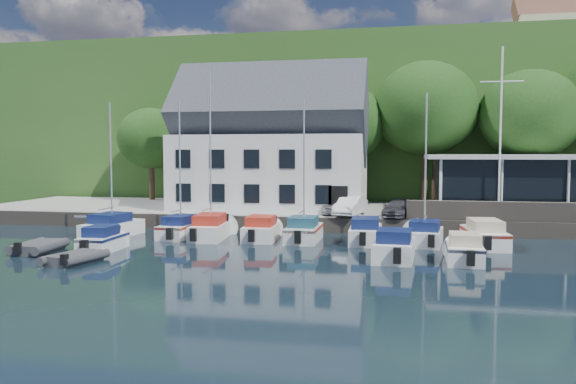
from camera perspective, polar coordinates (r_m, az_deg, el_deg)
name	(u,v)px	position (r m, az deg, el deg)	size (l,w,h in m)	color
ground	(343,268)	(25.74, 5.61, -7.72)	(180.00, 180.00, 0.00)	black
quay	(364,215)	(42.93, 7.77, -2.35)	(60.00, 13.00, 1.00)	gray
quay_face	(359,226)	(36.48, 7.21, -3.46)	(60.00, 0.30, 1.00)	#5D544A
hillside	(381,135)	(87.18, 9.43, 5.77)	(160.00, 75.00, 16.00)	#2F5520
field_patch	(433,86)	(95.90, 14.47, 10.42)	(50.00, 30.00, 0.30)	olive
farmhouse	(556,35)	(80.96, 25.61, 14.20)	(10.40, 7.00, 8.20)	beige
harbor_building	(271,151)	(42.63, -1.70, 4.17)	(14.40, 8.20, 8.70)	silver
club_pavilion	(524,184)	(42.07, 22.83, 0.73)	(13.20, 7.20, 4.10)	black
seawall	(557,212)	(37.95, 25.68, -1.87)	(18.00, 0.50, 1.20)	#5D544A
gangway	(108,231)	(39.29, -17.84, -3.83)	(1.20, 6.00, 1.40)	silver
car_silver	(328,206)	(38.85, 4.13, -1.41)	(1.32, 3.29, 1.12)	#ACADB1
car_white	(350,206)	(37.88, 6.36, -1.42)	(1.39, 3.99, 1.32)	silver
car_dgrey	(398,209)	(37.76, 11.07, -1.66)	(1.53, 3.75, 1.09)	#313136
car_blue	(455,205)	(39.18, 16.61, -1.31)	(1.63, 4.13, 1.41)	navy
flagpole	(500,134)	(38.07, 20.78, 5.57)	(2.61, 0.20, 10.87)	silver
tree_0	(151,154)	(52.00, -13.71, 3.78)	(6.04, 6.04, 8.25)	black
tree_1	(224,146)	(49.93, -6.48, 4.62)	(6.99, 6.99, 9.56)	black
tree_2	(341,144)	(47.29, 5.43, 4.91)	(7.30, 7.30, 9.98)	black
tree_3	(425,133)	(47.79, 13.76, 5.85)	(8.57, 8.57, 11.71)	black
tree_4	(529,138)	(47.95, 23.30, 5.03)	(7.83, 7.83, 10.70)	black
boat_r1_0	(111,164)	(36.53, -17.54, 2.69)	(2.18, 6.16, 9.00)	white
boat_r1_1	(180,168)	(35.01, -10.91, 2.39)	(1.82, 5.47, 8.56)	white
boat_r1_2	(211,163)	(34.36, -7.87, 2.96)	(2.01, 6.60, 9.23)	white
boat_r1_3	(262,228)	(33.76, -2.68, -3.65)	(2.01, 5.33, 1.46)	white
boat_r1_4	(304,164)	(32.87, 1.63, 2.82)	(1.98, 5.49, 9.08)	white
boat_r1_5	(366,230)	(32.93, 7.89, -3.84)	(1.98, 5.72, 1.49)	white
boat_r1_6	(426,169)	(32.59, 13.80, 2.26)	(2.06, 5.15, 8.59)	white
boat_r1_7	(484,233)	(33.23, 19.32, -3.92)	(2.03, 6.46, 1.54)	white
boat_r2_0	(103,238)	(31.58, -18.28, -4.46)	(1.66, 4.66, 1.36)	white
boat_r2_3	(394,244)	(27.96, 10.74, -5.25)	(2.04, 5.19, 1.52)	white
boat_r2_4	(464,247)	(28.20, 17.47, -5.39)	(1.80, 4.74, 1.42)	white
dinghy_0	(39,245)	(32.34, -24.00, -4.95)	(1.95, 3.26, 0.76)	#353539
dinghy_1	(75,256)	(28.54, -20.85, -6.11)	(1.74, 2.91, 0.68)	#353539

